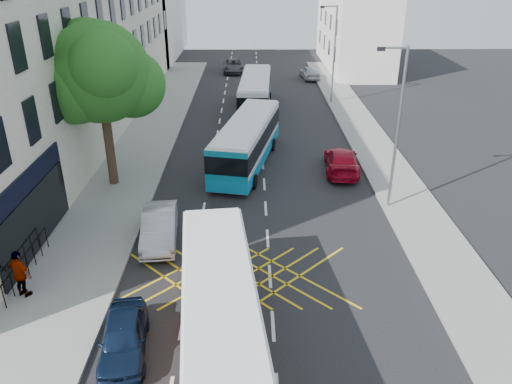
{
  "coord_description": "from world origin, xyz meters",
  "views": [
    {
      "loc": [
        -0.75,
        -10.8,
        11.79
      ],
      "look_at": [
        -0.53,
        9.35,
        2.2
      ],
      "focal_mm": 35.0,
      "sensor_mm": 36.0,
      "label": 1
    }
  ],
  "objects_px": {
    "parked_car_silver": "(159,227)",
    "red_hatchback": "(342,161)",
    "lamp_far": "(333,50)",
    "distant_car_grey": "(234,66)",
    "street_tree": "(99,74)",
    "bus_mid": "(247,142)",
    "bus_near": "(220,318)",
    "pedestrian_far": "(20,274)",
    "distant_car_silver": "(310,72)",
    "parked_car_blue": "(124,337)",
    "bus_far": "(255,93)",
    "lamp_near": "(396,122)"
  },
  "relations": [
    {
      "from": "parked_car_silver",
      "to": "red_hatchback",
      "type": "height_order",
      "value": "parked_car_silver"
    },
    {
      "from": "lamp_far",
      "to": "distant_car_grey",
      "type": "bearing_deg",
      "value": 123.79
    },
    {
      "from": "street_tree",
      "to": "bus_mid",
      "type": "distance_m",
      "value": 9.41
    },
    {
      "from": "parked_car_silver",
      "to": "distant_car_grey",
      "type": "bearing_deg",
      "value": 80.44
    },
    {
      "from": "bus_near",
      "to": "pedestrian_far",
      "type": "xyz_separation_m",
      "value": [
        -7.58,
        2.97,
        -0.36
      ]
    },
    {
      "from": "bus_mid",
      "to": "distant_car_silver",
      "type": "distance_m",
      "value": 24.58
    },
    {
      "from": "red_hatchback",
      "to": "pedestrian_far",
      "type": "height_order",
      "value": "pedestrian_far"
    },
    {
      "from": "parked_car_blue",
      "to": "street_tree",
      "type": "bearing_deg",
      "value": 97.71
    },
    {
      "from": "parked_car_blue",
      "to": "parked_car_silver",
      "type": "distance_m",
      "value": 7.09
    },
    {
      "from": "bus_mid",
      "to": "bus_far",
      "type": "xyz_separation_m",
      "value": [
        0.64,
        11.98,
        0.01
      ]
    },
    {
      "from": "bus_mid",
      "to": "parked_car_blue",
      "type": "xyz_separation_m",
      "value": [
        -3.9,
        -16.21,
        -0.87
      ]
    },
    {
      "from": "bus_near",
      "to": "parked_car_silver",
      "type": "height_order",
      "value": "bus_near"
    },
    {
      "from": "bus_far",
      "to": "parked_car_silver",
      "type": "distance_m",
      "value": 21.6
    },
    {
      "from": "bus_near",
      "to": "parked_car_blue",
      "type": "distance_m",
      "value": 3.28
    },
    {
      "from": "bus_mid",
      "to": "distant_car_grey",
      "type": "height_order",
      "value": "bus_mid"
    },
    {
      "from": "red_hatchback",
      "to": "lamp_near",
      "type": "bearing_deg",
      "value": 112.7
    },
    {
      "from": "lamp_near",
      "to": "street_tree",
      "type": "bearing_deg",
      "value": 168.6
    },
    {
      "from": "bus_mid",
      "to": "red_hatchback",
      "type": "height_order",
      "value": "bus_mid"
    },
    {
      "from": "parked_car_silver",
      "to": "distant_car_silver",
      "type": "height_order",
      "value": "parked_car_silver"
    },
    {
      "from": "distant_car_silver",
      "to": "lamp_near",
      "type": "bearing_deg",
      "value": 85.4
    },
    {
      "from": "bus_far",
      "to": "distant_car_silver",
      "type": "bearing_deg",
      "value": 66.39
    },
    {
      "from": "bus_far",
      "to": "pedestrian_far",
      "type": "height_order",
      "value": "bus_far"
    },
    {
      "from": "distant_car_grey",
      "to": "pedestrian_far",
      "type": "xyz_separation_m",
      "value": [
        -6.69,
        -40.55,
        0.44
      ]
    },
    {
      "from": "lamp_near",
      "to": "bus_near",
      "type": "relative_size",
      "value": 0.79
    },
    {
      "from": "bus_near",
      "to": "distant_car_grey",
      "type": "height_order",
      "value": "bus_near"
    },
    {
      "from": "lamp_near",
      "to": "red_hatchback",
      "type": "xyz_separation_m",
      "value": [
        -1.53,
        4.83,
        -3.93
      ]
    },
    {
      "from": "red_hatchback",
      "to": "distant_car_grey",
      "type": "distance_m",
      "value": 29.28
    },
    {
      "from": "street_tree",
      "to": "parked_car_blue",
      "type": "relative_size",
      "value": 2.43
    },
    {
      "from": "distant_car_grey",
      "to": "distant_car_silver",
      "type": "distance_m",
      "value": 8.85
    },
    {
      "from": "distant_car_silver",
      "to": "parked_car_silver",
      "type": "bearing_deg",
      "value": 66.48
    },
    {
      "from": "parked_car_silver",
      "to": "red_hatchback",
      "type": "bearing_deg",
      "value": 33.78
    },
    {
      "from": "street_tree",
      "to": "bus_mid",
      "type": "height_order",
      "value": "street_tree"
    },
    {
      "from": "lamp_far",
      "to": "red_hatchback",
      "type": "distance_m",
      "value": 15.74
    },
    {
      "from": "bus_near",
      "to": "distant_car_silver",
      "type": "relative_size",
      "value": 2.54
    },
    {
      "from": "bus_near",
      "to": "pedestrian_far",
      "type": "distance_m",
      "value": 8.15
    },
    {
      "from": "bus_far",
      "to": "red_hatchback",
      "type": "distance_m",
      "value": 14.1
    },
    {
      "from": "bus_mid",
      "to": "pedestrian_far",
      "type": "distance_m",
      "value": 15.74
    },
    {
      "from": "parked_car_silver",
      "to": "red_hatchback",
      "type": "distance_m",
      "value": 12.45
    },
    {
      "from": "parked_car_silver",
      "to": "pedestrian_far",
      "type": "relative_size",
      "value": 2.21
    },
    {
      "from": "pedestrian_far",
      "to": "parked_car_blue",
      "type": "bearing_deg",
      "value": 174.09
    },
    {
      "from": "street_tree",
      "to": "red_hatchback",
      "type": "relative_size",
      "value": 1.86
    },
    {
      "from": "parked_car_blue",
      "to": "distant_car_grey",
      "type": "bearing_deg",
      "value": 79.4
    },
    {
      "from": "bus_near",
      "to": "distant_car_silver",
      "type": "distance_m",
      "value": 40.67
    },
    {
      "from": "lamp_near",
      "to": "parked_car_silver",
      "type": "bearing_deg",
      "value": -164.26
    },
    {
      "from": "street_tree",
      "to": "bus_mid",
      "type": "bearing_deg",
      "value": 21.96
    },
    {
      "from": "lamp_far",
      "to": "bus_mid",
      "type": "height_order",
      "value": "lamp_far"
    },
    {
      "from": "lamp_far",
      "to": "street_tree",
      "type": "bearing_deg",
      "value": -130.81
    },
    {
      "from": "red_hatchback",
      "to": "parked_car_silver",
      "type": "bearing_deg",
      "value": 44.92
    },
    {
      "from": "parked_car_blue",
      "to": "bus_far",
      "type": "bearing_deg",
      "value": 73.25
    },
    {
      "from": "street_tree",
      "to": "bus_far",
      "type": "relative_size",
      "value": 0.86
    }
  ]
}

